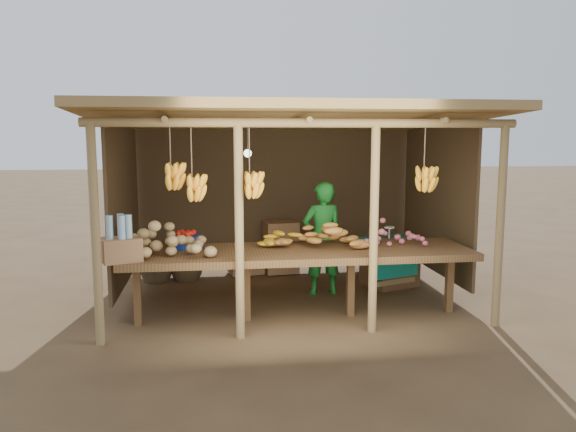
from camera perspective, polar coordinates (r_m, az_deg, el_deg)
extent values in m
plane|color=brown|center=(7.45, 0.00, -8.02)|extent=(60.00, 60.00, 0.00)
cylinder|color=#957A4D|center=(5.79, -18.96, -1.97)|extent=(0.09, 0.09, 2.20)
cylinder|color=#957A4D|center=(6.45, 20.73, -1.06)|extent=(0.09, 0.09, 2.20)
cylinder|color=#957A4D|center=(8.72, -15.18, 1.44)|extent=(0.09, 0.09, 2.20)
cylinder|color=#957A4D|center=(9.17, 11.83, 1.86)|extent=(0.09, 0.09, 2.20)
cylinder|color=#957A4D|center=(5.68, -4.97, -1.74)|extent=(0.09, 0.09, 2.20)
cylinder|color=#957A4D|center=(5.91, 8.71, -1.41)|extent=(0.09, 0.09, 2.20)
cylinder|color=#957A4D|center=(5.68, 2.06, 9.43)|extent=(4.40, 0.09, 0.09)
cylinder|color=#957A4D|center=(8.65, -1.35, 8.96)|extent=(4.40, 0.09, 0.09)
cube|color=#A5834D|center=(7.16, 0.00, 9.87)|extent=(4.70, 3.50, 0.28)
cube|color=#4D3A24|center=(8.67, -1.32, 2.41)|extent=(4.20, 0.04, 1.98)
cube|color=#4D3A24|center=(7.43, -16.33, 1.13)|extent=(0.04, 2.40, 1.98)
cube|color=#4D3A24|center=(7.95, 14.84, 1.63)|extent=(0.04, 2.40, 1.98)
cube|color=brown|center=(6.35, 1.15, -3.78)|extent=(3.90, 1.05, 0.08)
cube|color=brown|center=(6.43, -15.06, -7.59)|extent=(0.08, 0.08, 0.72)
cube|color=brown|center=(6.38, -4.23, -7.44)|extent=(0.08, 0.08, 0.72)
cube|color=brown|center=(6.56, 6.37, -7.04)|extent=(0.08, 0.08, 0.72)
cube|color=brown|center=(6.95, 16.07, -6.46)|extent=(0.08, 0.08, 0.72)
cylinder|color=navy|center=(6.56, -10.24, -2.60)|extent=(0.38, 0.38, 0.13)
cube|color=#8F6440|center=(5.98, -16.62, -3.29)|extent=(0.47, 0.42, 0.24)
imported|color=#1B7927|center=(7.35, 3.52, -2.29)|extent=(0.59, 0.44, 1.49)
cube|color=brown|center=(7.99, 10.28, -4.83)|extent=(0.79, 0.73, 0.60)
cube|color=#0D9081|center=(7.93, 10.34, -2.51)|extent=(0.88, 0.82, 0.06)
cube|color=#8F6440|center=(8.56, -0.73, -4.43)|extent=(0.55, 0.48, 0.39)
cube|color=#8F6440|center=(8.48, -0.74, -1.86)|extent=(0.55, 0.48, 0.39)
cube|color=#8F6440|center=(8.51, -4.32, -4.52)|extent=(0.55, 0.48, 0.39)
ellipsoid|color=#4D3A24|center=(8.29, -13.25, -4.60)|extent=(0.47, 0.47, 0.64)
ellipsoid|color=#4D3A24|center=(8.26, -10.28, -4.56)|extent=(0.47, 0.47, 0.64)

